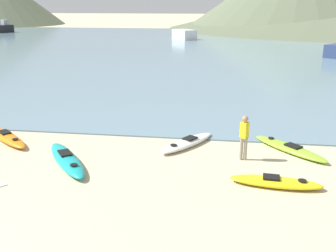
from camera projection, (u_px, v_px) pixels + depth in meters
bay_water at (176, 46)px, 49.47m from camera, size 160.00×70.00×0.06m
kayak_on_sand_0 at (289, 148)px, 14.46m from camera, size 2.67×2.89×0.30m
kayak_on_sand_1 at (187, 143)px, 15.05m from camera, size 2.19×2.87×0.29m
kayak_on_sand_2 at (6, 137)px, 15.63m from camera, size 2.99×2.64×0.34m
kayak_on_sand_3 at (276, 182)px, 11.73m from camera, size 2.78×0.97×0.30m
kayak_on_sand_4 at (67, 159)px, 13.36m from camera, size 2.63×3.23×0.36m
person_near_waterline at (244, 135)px, 13.47m from camera, size 0.32×0.27×1.59m
moored_boat_2 at (184, 34)px, 58.21m from camera, size 3.95×4.25×1.39m
moored_boat_3 at (4, 28)px, 71.55m from camera, size 3.11×3.51×2.27m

